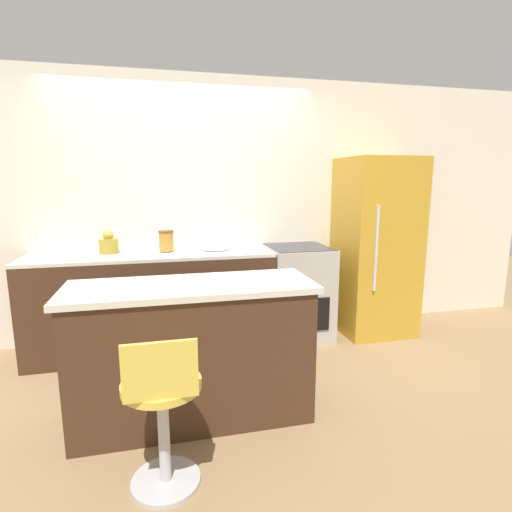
# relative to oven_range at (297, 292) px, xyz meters

# --- Properties ---
(ground_plane) EXTENTS (14.00, 14.00, 0.00)m
(ground_plane) POSITION_rel_oven_range_xyz_m (-1.09, -0.33, -0.47)
(ground_plane) COLOR #8E704C
(wall_back) EXTENTS (8.00, 0.06, 2.60)m
(wall_back) POSITION_rel_oven_range_xyz_m (-1.09, 0.34, 0.83)
(wall_back) COLOR silver
(wall_back) RESTS_ON ground_plane
(back_counter) EXTENTS (2.21, 0.62, 0.94)m
(back_counter) POSITION_rel_oven_range_xyz_m (-1.42, 0.00, -0.00)
(back_counter) COLOR #422819
(back_counter) RESTS_ON ground_plane
(kitchen_island) EXTENTS (1.59, 0.58, 0.93)m
(kitchen_island) POSITION_rel_oven_range_xyz_m (-1.16, -1.21, -0.00)
(kitchen_island) COLOR #422819
(kitchen_island) RESTS_ON ground_plane
(oven_range) EXTENTS (0.62, 0.64, 0.94)m
(oven_range) POSITION_rel_oven_range_xyz_m (0.00, 0.00, 0.00)
(oven_range) COLOR #B7B2A8
(oven_range) RESTS_ON ground_plane
(refrigerator) EXTENTS (0.72, 0.71, 1.82)m
(refrigerator) POSITION_rel_oven_range_xyz_m (0.84, -0.03, 0.44)
(refrigerator) COLOR gold
(refrigerator) RESTS_ON ground_plane
(stool_chair) EXTENTS (0.41, 0.41, 0.87)m
(stool_chair) POSITION_rel_oven_range_xyz_m (-1.36, -1.83, -0.04)
(stool_chair) COLOR #B7B7BC
(stool_chair) RESTS_ON ground_plane
(kettle) EXTENTS (0.17, 0.17, 0.21)m
(kettle) POSITION_rel_oven_range_xyz_m (-1.80, 0.05, 0.55)
(kettle) COLOR #B29333
(kettle) RESTS_ON back_counter
(mixing_bowl) EXTENTS (0.28, 0.28, 0.08)m
(mixing_bowl) POSITION_rel_oven_range_xyz_m (-0.83, 0.05, 0.51)
(mixing_bowl) COLOR white
(mixing_bowl) RESTS_ON back_counter
(canister_jar) EXTENTS (0.14, 0.14, 0.19)m
(canister_jar) POSITION_rel_oven_range_xyz_m (-1.29, 0.05, 0.57)
(canister_jar) COLOR #B77F33
(canister_jar) RESTS_ON back_counter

